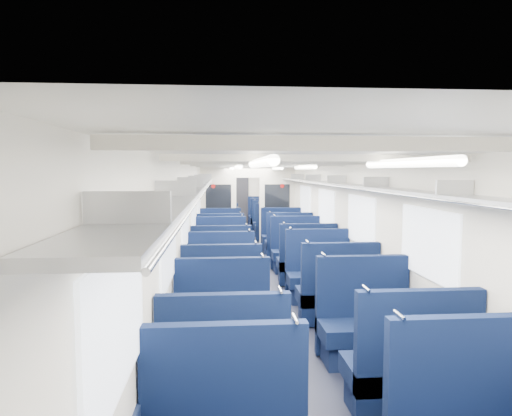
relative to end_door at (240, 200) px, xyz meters
The scene contains 37 objects.
floor 9.00m from the end_door, 90.00° to the right, with size 2.80×18.00×0.01m, color black.
ceiling 9.04m from the end_door, 90.00° to the right, with size 2.80×18.00×0.01m, color white.
wall_left 9.05m from the end_door, 98.90° to the right, with size 0.02×18.00×2.35m, color beige.
dado_left 9.07m from the end_door, 98.81° to the right, with size 0.03×17.90×0.70m, color black.
wall_right 9.05m from the end_door, 81.10° to the right, with size 0.02×18.00×2.35m, color beige.
dado_right 9.07m from the end_door, 81.19° to the right, with size 0.03×17.90×0.70m, color black.
wall_far 0.19m from the end_door, 90.00° to the left, with size 2.80×0.02×2.35m, color beige.
luggage_rack_left 9.07m from the end_door, 97.73° to the right, with size 0.36×17.40×0.18m.
luggage_rack_right 9.07m from the end_door, 82.27° to the right, with size 0.36×17.40×0.18m.
windows 9.41m from the end_door, 90.00° to the right, with size 2.78×15.60×0.75m.
ceiling_fittings 9.29m from the end_door, 90.00° to the right, with size 2.70×16.06×0.11m.
end_door is the anchor object (origin of this frame).
bulkhead 5.42m from the end_door, 90.00° to the right, with size 2.80×0.10×2.35m.
seat_4 15.03m from the end_door, 93.17° to the right, with size 1.11×0.61×1.23m.
seat_5 15.05m from the end_door, 86.84° to the right, with size 1.11×0.61×1.23m.
seat_6 13.83m from the end_door, 93.44° to the right, with size 1.11×0.61×1.23m.
seat_7 13.84m from the end_door, 86.56° to the right, with size 1.11×0.61×1.23m.
seat_8 12.58m from the end_door, 93.79° to the right, with size 1.11×0.61×1.23m.
seat_9 12.57m from the end_door, 86.21° to the right, with size 1.11×0.61×1.23m.
seat_10 11.59m from the end_door, 94.11° to the right, with size 1.11×0.61×1.23m.
seat_11 11.39m from the end_door, 85.81° to the right, with size 1.11×0.61×1.23m.
seat_12 10.48m from the end_door, 94.55° to the right, with size 1.11×0.61×1.23m.
seat_13 10.31m from the end_door, 85.38° to the right, with size 1.11×0.61×1.23m.
seat_14 9.16m from the end_door, 95.21° to the right, with size 1.11×0.61×1.23m.
seat_15 9.18m from the end_door, 84.80° to the right, with size 1.11×0.61×1.23m.
seat_16 8.15m from the end_door, 95.86° to the right, with size 1.11×0.61×1.23m.
seat_17 8.06m from the end_door, 84.07° to the right, with size 1.11×0.61×1.23m.
seat_18 6.96m from the end_door, 96.88° to the right, with size 1.11×0.61×1.23m.
seat_19 6.89m from the end_door, 83.05° to the right, with size 1.11×0.61×1.23m.
seat_20 4.88m from the end_door, 99.87° to the right, with size 1.11×0.61×1.23m.
seat_21 4.95m from the end_door, 80.27° to the right, with size 1.11×0.61×1.23m.
seat_22 3.86m from the end_door, 102.57° to the right, with size 1.11×0.61×1.23m.
seat_23 3.84m from the end_door, 77.37° to the right, with size 1.11×0.61×1.23m.
seat_24 2.72m from the end_door, 108.25° to the right, with size 1.11×0.61×1.23m.
seat_25 2.69m from the end_door, 71.50° to the right, with size 1.11×0.61×1.23m.
seat_26 1.73m from the end_door, 120.92° to the right, with size 1.11×0.61×1.23m.
seat_27 1.71m from the end_door, 58.72° to the right, with size 1.11×0.61×1.23m.
Camera 1 is at (-0.86, -9.81, 2.20)m, focal length 31.49 mm.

